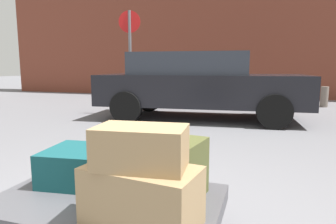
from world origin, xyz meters
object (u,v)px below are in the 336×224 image
duffel_bag_tan_front_right (142,196)px  suitcase_teal_stacked_top (84,165)px  bollard_kerb_near (324,97)px  luggage_cart (108,208)px  duffel_bag_olive_center (158,166)px  parked_car (199,84)px  no_parking_sign (130,51)px  duffel_bag_tan_topmost_pile (141,147)px

duffel_bag_tan_front_right → suitcase_teal_stacked_top: duffel_bag_tan_front_right is taller
bollard_kerb_near → luggage_cart: bearing=-107.7°
duffel_bag_olive_center → parked_car: 4.83m
duffel_bag_tan_front_right → suitcase_teal_stacked_top: (-0.59, 0.41, -0.03)m
parked_car → suitcase_teal_stacked_top: bearing=-87.5°
suitcase_teal_stacked_top → no_parking_sign: (-1.85, 4.78, 1.03)m
luggage_cart → bollard_kerb_near: 8.25m
duffel_bag_tan_front_right → duffel_bag_tan_topmost_pile: duffel_bag_tan_topmost_pile is taller
no_parking_sign → duffel_bag_olive_center: bearing=-63.5°
duffel_bag_olive_center → duffel_bag_tan_topmost_pile: 0.44m
bollard_kerb_near → duffel_bag_tan_front_right: bearing=-105.1°
duffel_bag_tan_topmost_pile → bollard_kerb_near: 8.39m
duffel_bag_tan_topmost_pile → luggage_cart: bearing=138.5°
luggage_cart → duffel_bag_tan_topmost_pile: 0.61m
parked_car → no_parking_sign: no_parking_sign is taller
duffel_bag_tan_topmost_pile → no_parking_sign: size_ratio=0.18×
duffel_bag_tan_front_right → suitcase_teal_stacked_top: bearing=153.6°
parked_car → luggage_cart: bearing=-84.4°
luggage_cart → suitcase_teal_stacked_top: (-0.27, 0.18, 0.18)m
duffel_bag_tan_front_right → no_parking_sign: 5.82m
duffel_bag_olive_center → duffel_bag_tan_topmost_pile: bearing=-73.7°
duffel_bag_tan_front_right → bollard_kerb_near: duffel_bag_tan_front_right is taller
luggage_cart → duffel_bag_olive_center: (0.27, 0.15, 0.24)m
suitcase_teal_stacked_top → duffel_bag_tan_topmost_pile: duffel_bag_tan_topmost_pile is taller
duffel_bag_tan_front_right → no_parking_sign: no_parking_sign is taller
luggage_cart → duffel_bag_olive_center: size_ratio=2.53×
luggage_cart → duffel_bag_tan_topmost_pile: bearing=-35.8°
luggage_cart → parked_car: parked_car is taller
duffel_bag_olive_center → parked_car: size_ratio=0.12×
duffel_bag_tan_topmost_pile → no_parking_sign: no_parking_sign is taller
duffel_bag_olive_center → bollard_kerb_near: 8.04m
luggage_cart → duffel_bag_tan_topmost_pile: duffel_bag_tan_topmost_pile is taller
duffel_bag_tan_front_right → bollard_kerb_near: bearing=82.9°
parked_car → no_parking_sign: 1.79m
no_parking_sign → luggage_cart: bearing=-66.8°
duffel_bag_olive_center → bollard_kerb_near: bearing=83.3°
parked_car → bollard_kerb_near: bearing=44.7°
luggage_cart → suitcase_teal_stacked_top: suitcase_teal_stacked_top is taller
parked_car → bollard_kerb_near: (2.99, 2.95, -0.47)m
luggage_cart → no_parking_sign: size_ratio=0.56×
luggage_cart → duffel_bag_olive_center: bearing=28.1°
duffel_bag_olive_center → suitcase_teal_stacked_top: size_ratio=1.07×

